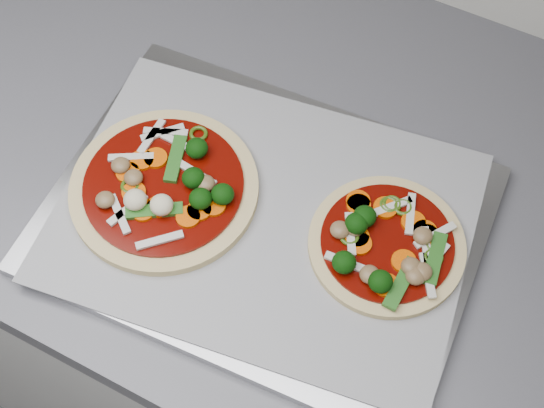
% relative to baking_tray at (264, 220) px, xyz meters
% --- Properties ---
extents(base_cabinet, '(3.60, 0.60, 0.86)m').
position_rel_baking_tray_xyz_m(base_cabinet, '(-0.27, 0.08, -0.48)').
color(base_cabinet, silver).
rests_on(base_cabinet, ground).
extents(countertop, '(3.60, 0.60, 0.04)m').
position_rel_baking_tray_xyz_m(countertop, '(-0.27, 0.08, -0.03)').
color(countertop, '#57575D').
rests_on(countertop, base_cabinet).
extents(baking_tray, '(0.46, 0.35, 0.01)m').
position_rel_baking_tray_xyz_m(baking_tray, '(0.00, 0.00, 0.00)').
color(baking_tray, '#98999E').
rests_on(baking_tray, countertop).
extents(parchment, '(0.46, 0.36, 0.00)m').
position_rel_baking_tray_xyz_m(parchment, '(0.00, 0.00, 0.01)').
color(parchment, '#95959A').
rests_on(parchment, baking_tray).
extents(pizza_left, '(0.23, 0.23, 0.03)m').
position_rel_baking_tray_xyz_m(pizza_left, '(-0.10, -0.02, 0.02)').
color(pizza_left, '#E5CD80').
rests_on(pizza_left, parchment).
extents(pizza_right, '(0.19, 0.19, 0.03)m').
position_rel_baking_tray_xyz_m(pizza_right, '(0.13, 0.02, 0.02)').
color(pizza_right, '#E5CD80').
rests_on(pizza_right, parchment).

